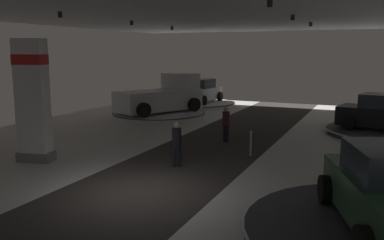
% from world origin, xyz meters
% --- Properties ---
extents(ground, '(24.00, 44.00, 0.06)m').
position_xyz_m(ground, '(0.00, 0.00, -0.02)').
color(ground, silver).
extents(brand_sign_pylon, '(1.37, 0.90, 4.43)m').
position_xyz_m(brand_sign_pylon, '(-5.14, 1.35, 2.28)').
color(brand_sign_pylon, slate).
rests_on(brand_sign_pylon, ground).
extents(display_platform_deep_left, '(5.17, 5.17, 0.27)m').
position_xyz_m(display_platform_deep_left, '(-5.66, 17.86, 0.15)').
color(display_platform_deep_left, silver).
rests_on(display_platform_deep_left, ground).
extents(display_car_deep_left, '(2.40, 4.32, 1.71)m').
position_xyz_m(display_car_deep_left, '(-5.66, 17.89, 1.03)').
color(display_car_deep_left, silver).
rests_on(display_car_deep_left, display_platform_deep_left).
extents(display_platform_far_right, '(5.43, 5.43, 0.25)m').
position_xyz_m(display_platform_far_right, '(6.57, 11.80, 0.14)').
color(display_platform_far_right, '#333338').
rests_on(display_platform_far_right, ground).
extents(display_car_far_right, '(4.48, 2.89, 1.71)m').
position_xyz_m(display_car_far_right, '(6.54, 11.81, 1.01)').
color(display_car_far_right, black).
rests_on(display_car_far_right, display_platform_far_right).
extents(display_platform_far_left, '(5.68, 5.68, 0.29)m').
position_xyz_m(display_platform_far_left, '(-5.99, 12.20, 0.16)').
color(display_platform_far_left, silver).
rests_on(display_platform_far_left, ground).
extents(pickup_truck_far_left, '(4.36, 5.68, 2.30)m').
position_xyz_m(pickup_truck_far_left, '(-5.85, 12.49, 1.22)').
color(pickup_truck_far_left, silver).
rests_on(pickup_truck_far_left, display_platform_far_left).
extents(visitor_walking_near, '(0.32, 0.32, 1.59)m').
position_xyz_m(visitor_walking_near, '(0.16, 7.17, 0.91)').
color(visitor_walking_near, black).
rests_on(visitor_walking_near, ground).
extents(visitor_walking_far, '(0.32, 0.32, 1.59)m').
position_xyz_m(visitor_walking_far, '(-0.09, 2.79, 0.91)').
color(visitor_walking_far, black).
rests_on(visitor_walking_far, ground).
extents(stanchion_a, '(0.28, 0.28, 1.01)m').
position_xyz_m(stanchion_a, '(1.87, 5.18, 0.37)').
color(stanchion_a, '#333338').
rests_on(stanchion_a, ground).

